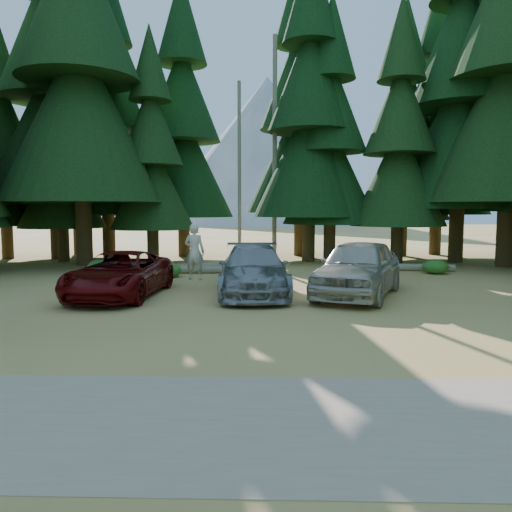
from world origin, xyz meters
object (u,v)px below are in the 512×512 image
object	(u,v)px
silver_minivan_right	(358,268)
log_mid	(222,270)
red_pickup	(120,274)
log_left	(217,266)
silver_minivan_center	(254,270)
log_right	(396,267)
frisbee_player	(195,252)

from	to	relation	value
silver_minivan_right	log_mid	distance (m)	7.48
log_mid	red_pickup	bearing A→B (deg)	-117.13
log_left	log_mid	bearing A→B (deg)	-105.73
silver_minivan_center	log_mid	world-z (taller)	silver_minivan_center
red_pickup	log_left	size ratio (longest dim) A/B	1.38
log_left	red_pickup	bearing A→B (deg)	-135.07
silver_minivan_right	log_right	xyz separation A→B (m)	(2.89, 6.68, -0.75)
frisbee_player	log_left	size ratio (longest dim) A/B	0.52
silver_minivan_center	log_mid	size ratio (longest dim) A/B	1.42
red_pickup	log_right	distance (m)	12.70
silver_minivan_right	silver_minivan_center	bearing A→B (deg)	-162.84
red_pickup	silver_minivan_center	size ratio (longest dim) A/B	0.95
red_pickup	log_mid	xyz separation A→B (m)	(2.70, 5.90, -0.56)
log_mid	log_right	bearing A→B (deg)	5.69
silver_minivan_center	log_left	distance (m)	7.24
red_pickup	log_left	bearing A→B (deg)	75.97
silver_minivan_center	log_mid	bearing A→B (deg)	103.56
silver_minivan_right	frisbee_player	world-z (taller)	frisbee_player
log_left	log_mid	xyz separation A→B (m)	(0.37, -1.70, 0.03)
frisbee_player	log_left	xyz separation A→B (m)	(0.13, 6.20, -1.20)
frisbee_player	log_left	world-z (taller)	frisbee_player
red_pickup	silver_minivan_center	world-z (taller)	silver_minivan_center
silver_minivan_center	log_right	world-z (taller)	silver_minivan_center
log_mid	log_right	xyz separation A→B (m)	(7.86, 1.13, 0.01)
silver_minivan_right	log_right	bearing A→B (deg)	88.68
red_pickup	frisbee_player	distance (m)	2.68
frisbee_player	log_right	xyz separation A→B (m)	(8.36, 5.64, -1.17)
log_left	frisbee_player	bearing A→B (deg)	-119.18
log_left	log_mid	world-z (taller)	log_mid
silver_minivan_center	frisbee_player	world-z (taller)	frisbee_player
red_pickup	frisbee_player	bearing A→B (deg)	35.28
frisbee_player	silver_minivan_center	bearing A→B (deg)	171.28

